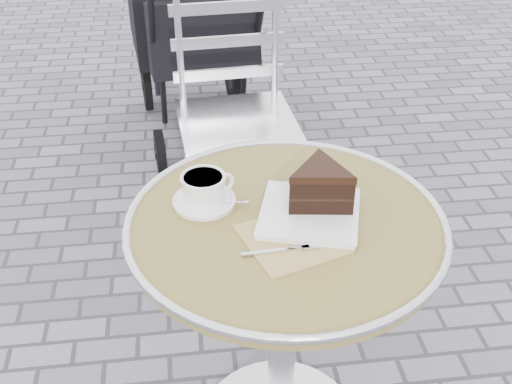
{
  "coord_description": "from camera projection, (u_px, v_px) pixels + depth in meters",
  "views": [
    {
      "loc": [
        -0.21,
        -1.12,
        1.57
      ],
      "look_at": [
        -0.06,
        0.05,
        0.78
      ],
      "focal_mm": 45.0,
      "sensor_mm": 36.0,
      "label": 1
    }
  ],
  "objects": [
    {
      "name": "bistro_chair",
      "position": [
        232.0,
        87.0,
        2.37
      ],
      "size": [
        0.45,
        0.45,
        0.93
      ],
      "rotation": [
        0.0,
        0.0,
        0.07
      ],
      "color": "silver",
      "rests_on": "ground"
    },
    {
      "name": "cake_plate_set",
      "position": [
        318.0,
        193.0,
        1.41
      ],
      "size": [
        0.33,
        0.34,
        0.12
      ],
      "rotation": [
        0.0,
        0.0,
        -0.29
      ],
      "color": "tan",
      "rests_on": "cafe_table"
    },
    {
      "name": "baby_stroller",
      "position": [
        193.0,
        28.0,
        3.06
      ],
      "size": [
        0.61,
        1.15,
        1.15
      ],
      "rotation": [
        0.0,
        0.0,
        0.1
      ],
      "color": "black",
      "rests_on": "ground"
    },
    {
      "name": "cafe_table",
      "position": [
        284.0,
        277.0,
        1.51
      ],
      "size": [
        0.72,
        0.72,
        0.74
      ],
      "color": "silver",
      "rests_on": "ground"
    },
    {
      "name": "cappuccino_set",
      "position": [
        205.0,
        191.0,
        1.46
      ],
      "size": [
        0.17,
        0.14,
        0.07
      ],
      "rotation": [
        0.0,
        0.0,
        0.36
      ],
      "color": "white",
      "rests_on": "cafe_table"
    }
  ]
}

